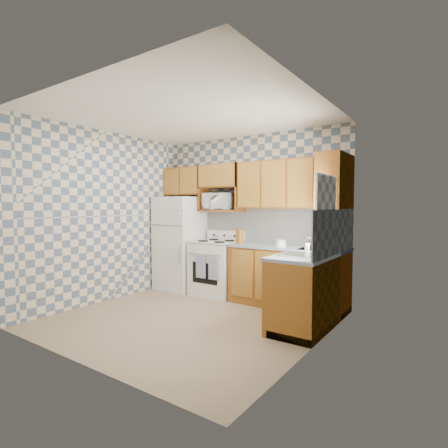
{
  "coord_description": "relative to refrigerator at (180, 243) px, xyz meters",
  "views": [
    {
      "loc": [
        3.0,
        -3.52,
        1.52
      ],
      "look_at": [
        0.05,
        0.75,
        1.25
      ],
      "focal_mm": 28.0,
      "sensor_mm": 36.0,
      "label": 1
    }
  ],
  "objects": [
    {
      "name": "floor",
      "position": [
        1.27,
        -1.25,
        -0.84
      ],
      "size": [
        3.4,
        3.4,
        0.0
      ],
      "primitive_type": "plane",
      "color": "#8B7255",
      "rests_on": "ground"
    },
    {
      "name": "back_wall",
      "position": [
        1.27,
        0.35,
        0.51
      ],
      "size": [
        3.4,
        0.02,
        2.7
      ],
      "primitive_type": "cube",
      "color": "slate",
      "rests_on": "ground"
    },
    {
      "name": "right_wall",
      "position": [
        2.97,
        -1.25,
        0.51
      ],
      "size": [
        0.02,
        3.2,
        2.7
      ],
      "primitive_type": "cube",
      "color": "slate",
      "rests_on": "ground"
    },
    {
      "name": "backsplash_back",
      "position": [
        1.68,
        0.34,
        0.36
      ],
      "size": [
        2.6,
        0.02,
        0.56
      ],
      "primitive_type": "cube",
      "color": "silver",
      "rests_on": "back_wall"
    },
    {
      "name": "backsplash_right",
      "position": [
        2.96,
        -0.45,
        0.36
      ],
      "size": [
        0.02,
        1.6,
        0.56
      ],
      "primitive_type": "cube",
      "color": "silver",
      "rests_on": "right_wall"
    },
    {
      "name": "refrigerator",
      "position": [
        0.0,
        0.0,
        0.0
      ],
      "size": [
        0.75,
        0.7,
        1.68
      ],
      "primitive_type": "cube",
      "color": "silver",
      "rests_on": "floor"
    },
    {
      "name": "stove_body",
      "position": [
        0.8,
        0.03,
        -0.39
      ],
      "size": [
        0.76,
        0.65,
        0.9
      ],
      "primitive_type": "cube",
      "color": "silver",
      "rests_on": "floor"
    },
    {
      "name": "cooktop",
      "position": [
        0.8,
        0.03,
        0.07
      ],
      "size": [
        0.76,
        0.65,
        0.02
      ],
      "primitive_type": "cube",
      "color": "silver",
      "rests_on": "stove_body"
    },
    {
      "name": "backguard",
      "position": [
        0.8,
        0.3,
        0.16
      ],
      "size": [
        0.76,
        0.08,
        0.17
      ],
      "primitive_type": "cube",
      "color": "silver",
      "rests_on": "cooktop"
    },
    {
      "name": "dish_towel_left",
      "position": [
        0.74,
        -0.32,
        -0.31
      ],
      "size": [
        0.19,
        0.02,
        0.39
      ],
      "primitive_type": "cube",
      "color": "navy",
      "rests_on": "stove_body"
    },
    {
      "name": "dish_towel_right",
      "position": [
        1.0,
        -0.32,
        -0.31
      ],
      "size": [
        0.19,
        0.02,
        0.39
      ],
      "primitive_type": "cube",
      "color": "navy",
      "rests_on": "stove_body"
    },
    {
      "name": "base_cabinets_back",
      "position": [
        2.1,
        0.05,
        -0.4
      ],
      "size": [
        1.75,
        0.6,
        0.88
      ],
      "primitive_type": "cube",
      "color": "brown",
      "rests_on": "floor"
    },
    {
      "name": "base_cabinets_right",
      "position": [
        2.67,
        -0.45,
        -0.4
      ],
      "size": [
        0.6,
        1.6,
        0.88
      ],
      "primitive_type": "cube",
      "color": "brown",
      "rests_on": "floor"
    },
    {
      "name": "countertop_back",
      "position": [
        2.1,
        0.05,
        0.06
      ],
      "size": [
        1.77,
        0.63,
        0.04
      ],
      "primitive_type": "cube",
      "color": "slate",
      "rests_on": "base_cabinets_back"
    },
    {
      "name": "countertop_right",
      "position": [
        2.67,
        -0.45,
        0.06
      ],
      "size": [
        0.63,
        1.6,
        0.04
      ],
      "primitive_type": "cube",
      "color": "slate",
      "rests_on": "base_cabinets_right"
    },
    {
      "name": "upper_cabinets_back",
      "position": [
        2.1,
        0.19,
        1.01
      ],
      "size": [
        1.75,
        0.33,
        0.74
      ],
      "primitive_type": "cube",
      "color": "brown",
      "rests_on": "back_wall"
    },
    {
      "name": "upper_cabinets_fridge",
      "position": [
        -0.02,
        0.19,
        1.13
      ],
      "size": [
        0.82,
        0.33,
        0.5
      ],
      "primitive_type": "cube",
      "color": "brown",
      "rests_on": "back_wall"
    },
    {
      "name": "upper_cabinets_right",
      "position": [
        2.81,
        0.0,
        1.01
      ],
      "size": [
        0.33,
        0.7,
        0.74
      ],
      "primitive_type": "cube",
      "color": "brown",
      "rests_on": "right_wall"
    },
    {
      "name": "microwave_shelf",
      "position": [
        0.8,
        0.19,
        0.6
      ],
      "size": [
        0.8,
        0.33,
        0.03
      ],
      "primitive_type": "cube",
      "color": "brown",
      "rests_on": "back_wall"
    },
    {
      "name": "microwave",
      "position": [
        0.74,
        0.2,
        0.76
      ],
      "size": [
        0.61,
        0.51,
        0.29
      ],
      "primitive_type": "imported",
      "rotation": [
        0.0,
        0.0,
        0.32
      ],
      "color": "silver",
      "rests_on": "microwave_shelf"
    },
    {
      "name": "sink",
      "position": [
        2.67,
        -0.8,
        0.09
      ],
      "size": [
        0.48,
        0.4,
        0.03
      ],
      "primitive_type": "cube",
      "color": "#B7B7BC",
      "rests_on": "countertop_right"
    },
    {
      "name": "window",
      "position": [
        2.96,
        -0.8,
        0.61
      ],
      "size": [
        0.02,
        0.66,
        0.86
      ],
      "primitive_type": "cube",
      "color": "silver",
      "rests_on": "right_wall"
    },
    {
      "name": "bottle_0",
      "position": [
        2.66,
        -0.02,
        0.24
      ],
      "size": [
        0.07,
        0.07,
        0.32
      ],
      "primitive_type": "cylinder",
      "color": "black",
      "rests_on": "countertop_back"
    },
    {
      "name": "bottle_1",
      "position": [
        2.76,
        -0.08,
        0.23
      ],
      "size": [
        0.07,
        0.07,
        0.3
      ],
      "primitive_type": "cylinder",
      "color": "black",
      "rests_on": "countertop_back"
    },
    {
      "name": "bottle_2",
      "position": [
        2.81,
        0.02,
        0.22
      ],
      "size": [
        0.07,
        0.07,
        0.28
      ],
      "primitive_type": "cylinder",
      "color": "#59330B",
      "rests_on": "countertop_back"
    },
    {
      "name": "bottle_3",
      "position": [
        2.59,
        -0.1,
        0.21
      ],
      "size": [
        0.07,
        0.07,
        0.26
      ],
      "primitive_type": "cylinder",
      "color": "#59330B",
      "rests_on": "countertop_back"
    },
    {
      "name": "knife_block",
      "position": [
        1.33,
        -0.06,
        0.19
      ],
      "size": [
        0.13,
        0.13,
        0.22
      ],
      "primitive_type": "cube",
      "rotation": [
        0.0,
        0.0,
        -0.33
      ],
      "color": "brown",
      "rests_on": "countertop_back"
    },
    {
      "name": "electric_kettle",
      "position": [
        2.61,
        0.06,
        0.18
      ],
      "size": [
        0.16,
        0.16,
        0.21
      ],
      "primitive_type": "cylinder",
      "color": "silver",
      "rests_on": "countertop_back"
    },
    {
      "name": "food_containers",
      "position": [
        2.08,
        -0.14,
        0.13
      ],
      "size": [
        0.16,
        0.16,
        0.11
      ],
      "primitive_type": null,
      "color": "silver",
      "rests_on": "countertop_back"
    },
    {
      "name": "soap_bottle",
      "position": [
        2.8,
        -0.95,
        0.17
      ],
      "size": [
        0.06,
        0.06,
        0.17
      ],
      "primitive_type": "cylinder",
      "color": "silver",
      "rests_on": "countertop_right"
    }
  ]
}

